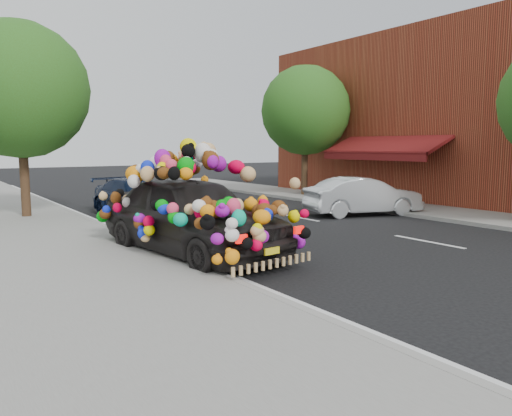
% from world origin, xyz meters
% --- Properties ---
extents(ground, '(100.00, 100.00, 0.00)m').
position_xyz_m(ground, '(0.00, 0.00, 0.00)').
color(ground, black).
rests_on(ground, ground).
extents(sidewalk, '(4.00, 60.00, 0.12)m').
position_xyz_m(sidewalk, '(-4.30, 0.00, 0.06)').
color(sidewalk, gray).
rests_on(sidewalk, ground).
extents(kerb, '(0.15, 60.00, 0.13)m').
position_xyz_m(kerb, '(-2.35, 0.00, 0.07)').
color(kerb, gray).
rests_on(kerb, ground).
extents(footpath_far, '(3.00, 40.00, 0.12)m').
position_xyz_m(footpath_far, '(8.20, 3.00, 0.06)').
color(footpath_far, gray).
rests_on(footpath_far, ground).
extents(lane_markings, '(6.00, 50.00, 0.01)m').
position_xyz_m(lane_markings, '(3.60, 0.00, 0.01)').
color(lane_markings, silver).
rests_on(lane_markings, ground).
extents(tree_near_sidewalk, '(4.20, 4.20, 6.13)m').
position_xyz_m(tree_near_sidewalk, '(-3.80, 9.50, 4.02)').
color(tree_near_sidewalk, '#332114').
rests_on(tree_near_sidewalk, ground).
extents(tree_far_b, '(4.00, 4.00, 5.90)m').
position_xyz_m(tree_far_b, '(8.00, 10.00, 3.89)').
color(tree_far_b, '#332114').
rests_on(tree_far_b, ground).
extents(plush_art_car, '(2.97, 5.46, 2.36)m').
position_xyz_m(plush_art_car, '(-1.80, 1.99, 1.22)').
color(plush_art_car, black).
rests_on(plush_art_car, ground).
extents(navy_sedan, '(2.16, 4.46, 1.25)m').
position_xyz_m(navy_sedan, '(-0.63, 8.18, 0.62)').
color(navy_sedan, black).
rests_on(navy_sedan, ground).
extents(silver_hatchback, '(4.12, 2.44, 1.28)m').
position_xyz_m(silver_hatchback, '(5.78, 4.26, 0.64)').
color(silver_hatchback, silver).
rests_on(silver_hatchback, ground).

